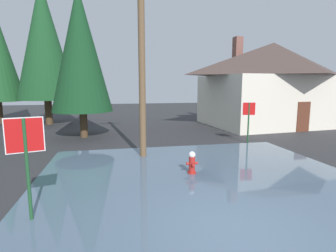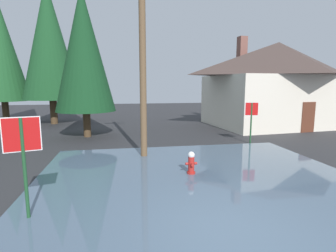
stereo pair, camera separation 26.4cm
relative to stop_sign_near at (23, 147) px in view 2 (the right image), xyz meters
The scene contains 10 objects.
ground_plane 4.97m from the stop_sign_near, 18.13° to the right, with size 80.00×80.00×0.10m, color #2D2D30.
flood_puddle 5.04m from the stop_sign_near, ahead, with size 10.65×11.44×0.04m, color #4C6075.
stop_sign_near is the anchor object (origin of this frame).
fire_hydrant 5.29m from the stop_sign_near, 27.51° to the left, with size 0.41×0.35×0.82m.
utility_pole 6.51m from the stop_sign_near, 58.07° to the left, with size 1.60×0.28×8.53m.
stop_sign_far 11.12m from the stop_sign_near, 36.61° to the left, with size 0.69×0.15×2.20m.
house 18.77m from the stop_sign_near, 41.96° to the left, with size 10.90×8.19×6.74m.
pine_tree_tall_left 17.15m from the stop_sign_near, 100.93° to the left, with size 4.36×4.36×10.91m.
pine_tree_short_left 19.35m from the stop_sign_near, 112.26° to the left, with size 4.05×4.05×10.13m.
pine_tree_far_center 10.66m from the stop_sign_near, 89.15° to the left, with size 3.46×3.46×8.65m.
Camera 2 is at (-2.21, -4.86, 3.10)m, focal length 28.51 mm.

